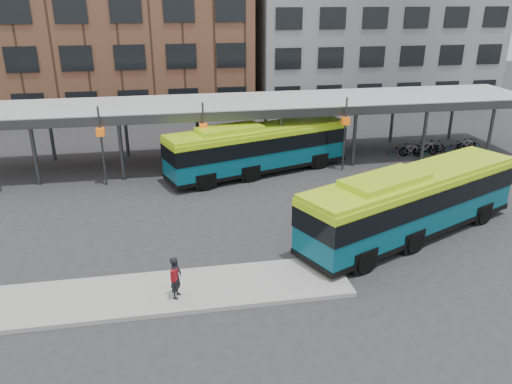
# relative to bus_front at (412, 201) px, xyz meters

# --- Properties ---
(ground) EXTENTS (120.00, 120.00, 0.00)m
(ground) POSITION_rel_bus_front_xyz_m (-5.82, 0.00, -1.77)
(ground) COLOR #28282B
(ground) RESTS_ON ground
(boarding_island) EXTENTS (14.00, 3.00, 0.18)m
(boarding_island) POSITION_rel_bus_front_xyz_m (-11.32, -3.00, -1.68)
(boarding_island) COLOR gray
(boarding_island) RESTS_ON ground
(canopy) EXTENTS (40.00, 6.53, 4.80)m
(canopy) POSITION_rel_bus_front_xyz_m (-5.88, 12.87, 2.13)
(canopy) COLOR #999B9E
(canopy) RESTS_ON ground
(building_grey) EXTENTS (24.00, 14.00, 20.00)m
(building_grey) POSITION_rel_bus_front_xyz_m (10.18, 32.00, 8.23)
(building_grey) COLOR slate
(building_grey) RESTS_ON ground
(bus_front) EXTENTS (12.34, 7.47, 3.41)m
(bus_front) POSITION_rel_bus_front_xyz_m (0.00, 0.00, 0.00)
(bus_front) COLOR #084A5E
(bus_front) RESTS_ON ground
(bus_rear) EXTENTS (12.18, 6.18, 3.30)m
(bus_rear) POSITION_rel_bus_front_xyz_m (-5.41, 10.16, -0.05)
(bus_rear) COLOR #084A5E
(bus_rear) RESTS_ON ground
(pedestrian) EXTENTS (0.58, 0.71, 1.66)m
(pedestrian) POSITION_rel_bus_front_xyz_m (-11.06, -3.53, -0.75)
(pedestrian) COLOR black
(pedestrian) RESTS_ON boarding_island
(bike_rack) EXTENTS (7.37, 1.46, 1.08)m
(bike_rack) POSITION_rel_bus_front_xyz_m (7.93, 12.03, -1.31)
(bike_rack) COLOR slate
(bike_rack) RESTS_ON ground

